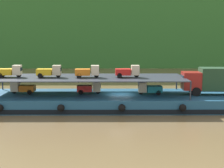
# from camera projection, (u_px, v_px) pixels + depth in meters

# --- Properties ---
(ground_plane) EXTENTS (400.00, 400.00, 0.00)m
(ground_plane) POSITION_uv_depth(u_px,v_px,m) (121.00, 107.00, 36.51)
(ground_plane) COLOR brown
(hillside_far_bank) EXTENTS (129.25, 34.48, 33.56)m
(hillside_far_bank) POSITION_uv_depth(u_px,v_px,m) (114.00, 0.00, 94.34)
(hillside_far_bank) COLOR #33702D
(hillside_far_bank) RESTS_ON ground
(cargo_barge) EXTENTS (31.34, 8.53, 1.50)m
(cargo_barge) POSITION_uv_depth(u_px,v_px,m) (121.00, 101.00, 36.36)
(cargo_barge) COLOR #23567A
(cargo_barge) RESTS_ON ground
(covered_lorry) EXTENTS (7.93, 2.57, 3.10)m
(covered_lorry) POSITION_uv_depth(u_px,v_px,m) (214.00, 80.00, 35.81)
(covered_lorry) COLOR maroon
(covered_lorry) RESTS_ON cargo_barge
(cargo_rack) EXTENTS (22.14, 7.12, 2.00)m
(cargo_rack) POSITION_uv_depth(u_px,v_px,m) (88.00, 78.00, 35.98)
(cargo_rack) COLOR #2D333D
(cargo_rack) RESTS_ON cargo_barge
(mini_truck_lower_stern) EXTENTS (2.77, 1.26, 1.38)m
(mini_truck_lower_stern) POSITION_uv_depth(u_px,v_px,m) (23.00, 88.00, 36.65)
(mini_truck_lower_stern) COLOR orange
(mini_truck_lower_stern) RESTS_ON cargo_barge
(mini_truck_lower_aft) EXTENTS (2.76, 1.23, 1.38)m
(mini_truck_lower_aft) POSITION_uv_depth(u_px,v_px,m) (89.00, 88.00, 36.54)
(mini_truck_lower_aft) COLOR red
(mini_truck_lower_aft) RESTS_ON cargo_barge
(mini_truck_lower_mid) EXTENTS (2.74, 1.20, 1.38)m
(mini_truck_lower_mid) POSITION_uv_depth(u_px,v_px,m) (150.00, 88.00, 36.13)
(mini_truck_lower_mid) COLOR teal
(mini_truck_lower_mid) RESTS_ON cargo_barge
(mini_truck_upper_stern) EXTENTS (2.77, 1.24, 1.38)m
(mini_truck_upper_stern) POSITION_uv_depth(u_px,v_px,m) (10.00, 71.00, 35.75)
(mini_truck_upper_stern) COLOR gold
(mini_truck_upper_stern) RESTS_ON cargo_rack
(mini_truck_upper_mid) EXTENTS (2.76, 1.24, 1.38)m
(mini_truck_upper_mid) POSITION_uv_depth(u_px,v_px,m) (49.00, 71.00, 35.61)
(mini_truck_upper_mid) COLOR gold
(mini_truck_upper_mid) RESTS_ON cargo_rack
(mini_truck_upper_fore) EXTENTS (2.79, 1.29, 1.38)m
(mini_truck_upper_fore) POSITION_uv_depth(u_px,v_px,m) (88.00, 71.00, 35.50)
(mini_truck_upper_fore) COLOR orange
(mini_truck_upper_fore) RESTS_ON cargo_rack
(mini_truck_upper_bow) EXTENTS (2.76, 1.23, 1.38)m
(mini_truck_upper_bow) POSITION_uv_depth(u_px,v_px,m) (128.00, 71.00, 35.64)
(mini_truck_upper_bow) COLOR red
(mini_truck_upper_bow) RESTS_ON cargo_rack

